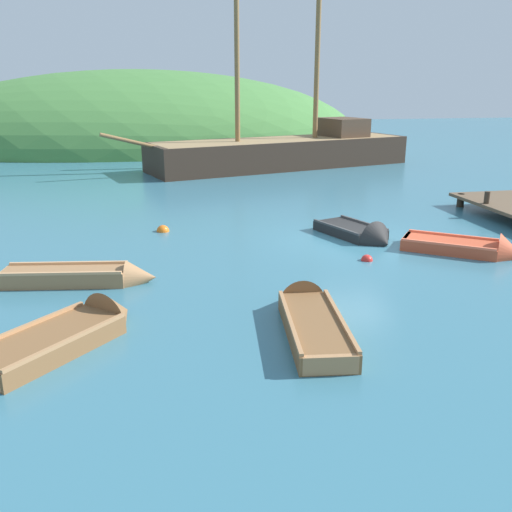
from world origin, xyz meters
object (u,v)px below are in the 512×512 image
at_px(sailing_ship, 283,157).
at_px(rowboat_portside, 310,319).
at_px(rowboat_outer_left, 361,236).
at_px(rowboat_outer_right, 471,250).
at_px(rowboat_center, 74,334).
at_px(rowboat_far, 85,278).
at_px(buoy_red, 367,260).
at_px(buoy_orange, 163,231).

bearing_deg(sailing_ship, rowboat_portside, 61.36).
relative_size(rowboat_outer_left, rowboat_outer_right, 0.93).
distance_m(sailing_ship, rowboat_outer_right, 18.46).
xyz_separation_m(rowboat_portside, rowboat_outer_left, (3.53, 6.17, -0.03)).
height_order(sailing_ship, rowboat_outer_left, sailing_ship).
height_order(rowboat_outer_left, rowboat_center, rowboat_center).
height_order(rowboat_far, buoy_red, rowboat_far).
bearing_deg(buoy_orange, sailing_ship, 61.56).
bearing_deg(rowboat_far, rowboat_portside, -27.83).
relative_size(rowboat_portside, rowboat_far, 1.01).
bearing_deg(buoy_red, rowboat_far, -176.77).
bearing_deg(buoy_orange, buoy_red, -38.22).
xyz_separation_m(rowboat_portside, buoy_orange, (-2.73, 8.31, -0.13)).
distance_m(rowboat_far, rowboat_center, 3.31).
height_order(sailing_ship, rowboat_outer_right, sailing_ship).
xyz_separation_m(sailing_ship, buoy_orange, (-7.63, -14.09, -0.59)).
bearing_deg(buoy_red, rowboat_portside, -125.81).
xyz_separation_m(rowboat_portside, buoy_red, (2.83, 3.93, -0.13)).
height_order(rowboat_portside, rowboat_outer_right, rowboat_outer_right).
xyz_separation_m(rowboat_outer_left, buoy_orange, (-6.26, 2.13, -0.10)).
xyz_separation_m(sailing_ship, rowboat_outer_left, (-1.38, -16.23, -0.49)).
xyz_separation_m(rowboat_outer_left, buoy_red, (-0.70, -2.24, -0.10)).
bearing_deg(buoy_red, sailing_ship, 83.60).
height_order(rowboat_far, rowboat_outer_right, rowboat_outer_right).
xyz_separation_m(rowboat_far, rowboat_center, (0.09, -3.31, -0.01)).
bearing_deg(rowboat_center, rowboat_outer_right, -27.96).
xyz_separation_m(rowboat_outer_left, rowboat_far, (-8.33, -2.67, 0.04)).
bearing_deg(rowboat_portside, rowboat_center, 94.32).
bearing_deg(rowboat_outer_left, rowboat_center, -74.42).
relative_size(rowboat_center, buoy_orange, 7.79).
xyz_separation_m(rowboat_portside, rowboat_center, (-4.70, 0.19, -0.00)).
bearing_deg(rowboat_center, rowboat_outer_left, -11.30).
xyz_separation_m(sailing_ship, buoy_red, (-2.07, -18.47, -0.59)).
bearing_deg(rowboat_far, rowboat_outer_right, 10.81).
height_order(sailing_ship, rowboat_center, sailing_ship).
xyz_separation_m(rowboat_far, rowboat_outer_right, (10.90, 0.48, -0.03)).
bearing_deg(rowboat_outer_right, buoy_red, -142.72).
bearing_deg(rowboat_outer_right, rowboat_far, -141.13).
relative_size(sailing_ship, rowboat_portside, 4.69).
xyz_separation_m(rowboat_outer_right, buoy_red, (-3.27, -0.05, -0.10)).
bearing_deg(rowboat_center, buoy_red, -20.92).
relative_size(sailing_ship, rowboat_outer_right, 5.35).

